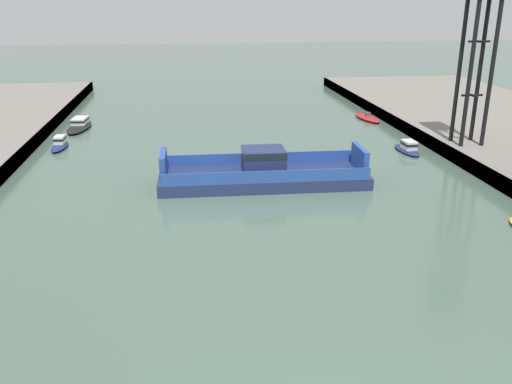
{
  "coord_description": "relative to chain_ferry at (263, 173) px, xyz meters",
  "views": [
    {
      "loc": [
        -5.21,
        -16.83,
        16.34
      ],
      "look_at": [
        0.0,
        23.0,
        2.0
      ],
      "focal_mm": 38.14,
      "sensor_mm": 36.0,
      "label": 1
    }
  ],
  "objects": [
    {
      "name": "moored_boat_mid_right",
      "position": [
        -20.93,
        25.78,
        -0.53
      ],
      "size": [
        3.16,
        8.34,
        1.41
      ],
      "color": "black",
      "rests_on": "ground"
    },
    {
      "name": "chain_ferry",
      "position": [
        0.0,
        0.0,
        0.0
      ],
      "size": [
        19.33,
        6.43,
        3.41
      ],
      "color": "navy",
      "rests_on": "ground"
    },
    {
      "name": "moored_boat_mid_left",
      "position": [
        18.8,
        26.3,
        -0.75
      ],
      "size": [
        2.95,
        6.71,
        1.08
      ],
      "color": "red",
      "rests_on": "ground"
    },
    {
      "name": "moored_boat_far_left",
      "position": [
        -21.47,
        15.77,
        -0.54
      ],
      "size": [
        1.78,
        5.05,
        1.41
      ],
      "color": "navy",
      "rests_on": "ground"
    },
    {
      "name": "crane_tower",
      "position": [
        23.29,
        6.68,
        14.6
      ],
      "size": [
        3.03,
        3.03,
        18.44
      ],
      "color": "black",
      "rests_on": "quay_right"
    },
    {
      "name": "moored_boat_upstream_b",
      "position": [
        17.69,
        8.91,
        -0.53
      ],
      "size": [
        2.04,
        5.38,
        1.39
      ],
      "color": "navy",
      "rests_on": "ground"
    }
  ]
}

